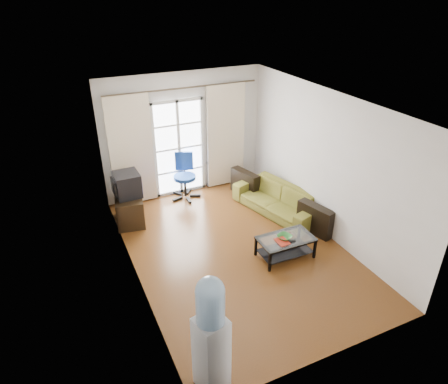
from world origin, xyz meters
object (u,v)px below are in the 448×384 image
object	(u,v)px
sofa	(277,199)
crt_tv	(126,185)
coffee_table	(285,245)
water_cooler	(211,333)
task_chair	(185,185)
tv_stand	(130,209)

from	to	relation	value
sofa	crt_tv	bearing A→B (deg)	-123.36
sofa	coffee_table	bearing A→B (deg)	-41.21
crt_tv	water_cooler	distance (m)	4.13
task_chair	water_cooler	world-z (taller)	water_cooler
crt_tv	water_cooler	world-z (taller)	water_cooler
coffee_table	tv_stand	distance (m)	3.17
coffee_table	water_cooler	bearing A→B (deg)	-140.57
coffee_table	tv_stand	xyz separation A→B (m)	(-2.20, 2.29, 0.03)
tv_stand	water_cooler	size ratio (longest dim) A/B	0.48
water_cooler	coffee_table	bearing A→B (deg)	26.51
coffee_table	task_chair	distance (m)	2.95
sofa	crt_tv	size ratio (longest dim) A/B	3.93
coffee_table	water_cooler	world-z (taller)	water_cooler
coffee_table	tv_stand	world-z (taller)	tv_stand
task_chair	sofa	bearing A→B (deg)	-23.39
sofa	water_cooler	distance (m)	4.30
crt_tv	water_cooler	bearing A→B (deg)	-90.81
task_chair	water_cooler	bearing A→B (deg)	-86.14
tv_stand	task_chair	xyz separation A→B (m)	(1.37, 0.54, 0.01)
crt_tv	task_chair	world-z (taller)	crt_tv
tv_stand	crt_tv	bearing A→B (deg)	99.36
coffee_table	water_cooler	distance (m)	2.87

